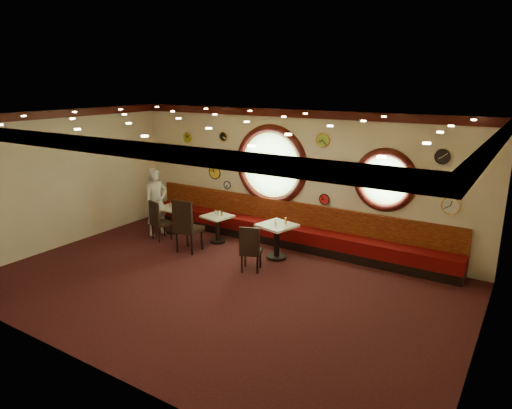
% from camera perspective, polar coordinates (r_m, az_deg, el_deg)
% --- Properties ---
extents(floor, '(9.00, 6.00, 0.00)m').
position_cam_1_polar(floor, '(8.99, -4.70, -10.09)').
color(floor, black).
rests_on(floor, ground).
extents(ceiling, '(9.00, 6.00, 0.02)m').
position_cam_1_polar(ceiling, '(8.15, -5.20, 10.68)').
color(ceiling, gold).
rests_on(ceiling, wall_back).
extents(wall_back, '(9.00, 0.02, 3.20)m').
position_cam_1_polar(wall_back, '(10.90, 4.64, 3.35)').
color(wall_back, beige).
rests_on(wall_back, floor).
extents(wall_front, '(9.00, 0.02, 3.20)m').
position_cam_1_polar(wall_front, '(6.43, -21.39, -6.26)').
color(wall_front, beige).
rests_on(wall_front, floor).
extents(wall_left, '(0.02, 6.00, 3.20)m').
position_cam_1_polar(wall_left, '(11.66, -22.88, 2.97)').
color(wall_left, beige).
rests_on(wall_left, floor).
extents(wall_right, '(0.02, 6.00, 3.20)m').
position_cam_1_polar(wall_right, '(6.84, 26.84, -5.61)').
color(wall_right, beige).
rests_on(wall_right, floor).
extents(molding_back, '(9.00, 0.10, 0.18)m').
position_cam_1_polar(molding_back, '(10.64, 4.69, 11.28)').
color(molding_back, '#350C09').
rests_on(molding_back, wall_back).
extents(molding_front, '(9.00, 0.10, 0.18)m').
position_cam_1_polar(molding_front, '(6.10, -22.39, 7.21)').
color(molding_front, '#350C09').
rests_on(molding_front, wall_back).
extents(molding_left, '(0.10, 6.00, 0.18)m').
position_cam_1_polar(molding_left, '(11.42, -23.53, 10.36)').
color(molding_left, '#350C09').
rests_on(molding_left, wall_back).
extents(molding_right, '(0.10, 6.00, 0.18)m').
position_cam_1_polar(molding_right, '(6.51, 28.00, 7.01)').
color(molding_right, '#350C09').
rests_on(molding_right, wall_back).
extents(banquette_base, '(8.00, 0.55, 0.20)m').
position_cam_1_polar(banquette_base, '(11.07, 3.80, -4.52)').
color(banquette_base, black).
rests_on(banquette_base, floor).
extents(banquette_seat, '(8.00, 0.55, 0.30)m').
position_cam_1_polar(banquette_seat, '(10.99, 3.82, -3.29)').
color(banquette_seat, '#560708').
rests_on(banquette_seat, banquette_base).
extents(banquette_back, '(8.00, 0.10, 0.55)m').
position_cam_1_polar(banquette_back, '(11.05, 4.40, -1.02)').
color(banquette_back, '#5B070A').
rests_on(banquette_back, wall_back).
extents(porthole_left_glass, '(1.66, 0.02, 1.66)m').
position_cam_1_polar(porthole_left_glass, '(11.13, 1.92, 4.96)').
color(porthole_left_glass, '#8DC576').
rests_on(porthole_left_glass, wall_back).
extents(porthole_left_frame, '(1.98, 0.18, 1.98)m').
position_cam_1_polar(porthole_left_frame, '(11.12, 1.88, 4.95)').
color(porthole_left_frame, '#350C09').
rests_on(porthole_left_frame, wall_back).
extents(porthole_left_ring, '(1.61, 0.03, 1.61)m').
position_cam_1_polar(porthole_left_ring, '(11.09, 1.80, 4.92)').
color(porthole_left_ring, gold).
rests_on(porthole_left_ring, wall_back).
extents(porthole_right_glass, '(1.10, 0.02, 1.10)m').
position_cam_1_polar(porthole_right_glass, '(10.04, 15.83, 2.95)').
color(porthole_right_glass, '#8DC576').
rests_on(porthole_right_glass, wall_back).
extents(porthole_right_frame, '(1.38, 0.18, 1.38)m').
position_cam_1_polar(porthole_right_frame, '(10.03, 15.80, 2.94)').
color(porthole_right_frame, '#350C09').
rests_on(porthole_right_frame, wall_back).
extents(porthole_right_ring, '(1.09, 0.03, 1.09)m').
position_cam_1_polar(porthole_right_ring, '(10.00, 15.75, 2.91)').
color(porthole_right_ring, gold).
rests_on(porthole_right_ring, wall_back).
extents(wall_clock_0, '(0.24, 0.03, 0.24)m').
position_cam_1_polar(wall_clock_0, '(11.78, -4.08, 8.45)').
color(wall_clock_0, black).
rests_on(wall_clock_0, wall_back).
extents(wall_clock_1, '(0.30, 0.03, 0.30)m').
position_cam_1_polar(wall_clock_1, '(10.38, 8.35, 7.96)').
color(wall_clock_1, '#8BC03C').
rests_on(wall_clock_1, wall_back).
extents(wall_clock_2, '(0.24, 0.03, 0.24)m').
position_cam_1_polar(wall_clock_2, '(10.60, 8.56, 0.66)').
color(wall_clock_2, red).
rests_on(wall_clock_2, wall_back).
extents(wall_clock_3, '(0.28, 0.03, 0.28)m').
position_cam_1_polar(wall_clock_3, '(9.66, 22.29, 5.54)').
color(wall_clock_3, black).
rests_on(wall_clock_3, wall_back).
extents(wall_clock_4, '(0.36, 0.03, 0.36)m').
position_cam_1_polar(wall_clock_4, '(12.10, -5.15, 4.06)').
color(wall_clock_4, yellow).
rests_on(wall_clock_4, wall_back).
extents(wall_clock_5, '(0.26, 0.03, 0.26)m').
position_cam_1_polar(wall_clock_5, '(12.53, -8.55, 8.28)').
color(wall_clock_5, '#88AB22').
rests_on(wall_clock_5, wall_back).
extents(wall_clock_6, '(0.22, 0.03, 0.22)m').
position_cam_1_polar(wall_clock_6, '(10.25, 11.28, 4.34)').
color(wall_clock_6, '#F1F852').
rests_on(wall_clock_6, wall_back).
extents(wall_clock_7, '(0.34, 0.03, 0.34)m').
position_cam_1_polar(wall_clock_7, '(9.81, 23.16, -0.11)').
color(wall_clock_7, white).
rests_on(wall_clock_7, wall_back).
extents(wall_clock_8, '(0.20, 0.03, 0.20)m').
position_cam_1_polar(wall_clock_8, '(11.93, -3.58, 2.46)').
color(wall_clock_8, white).
rests_on(wall_clock_8, wall_back).
extents(table_a, '(0.67, 0.67, 0.68)m').
position_cam_1_polar(table_a, '(12.01, -10.41, -1.48)').
color(table_a, black).
rests_on(table_a, floor).
extents(table_b, '(0.72, 0.72, 0.68)m').
position_cam_1_polar(table_b, '(11.14, -4.85, -2.62)').
color(table_b, black).
rests_on(table_b, floor).
extents(table_c, '(0.87, 0.87, 0.79)m').
position_cam_1_polar(table_c, '(10.10, 2.61, -4.07)').
color(table_c, black).
rests_on(table_c, floor).
extents(chair_a, '(0.52, 0.52, 0.62)m').
position_cam_1_polar(chair_a, '(11.46, -12.18, -1.66)').
color(chair_a, black).
rests_on(chair_a, floor).
extents(chair_b, '(0.57, 0.57, 0.78)m').
position_cam_1_polar(chair_b, '(10.48, -8.77, -2.26)').
color(chair_b, black).
rests_on(chair_b, floor).
extents(chair_c, '(0.54, 0.54, 0.62)m').
position_cam_1_polar(chair_c, '(9.36, -0.71, -5.21)').
color(chair_c, black).
rests_on(chair_c, floor).
extents(condiment_a_salt, '(0.03, 0.03, 0.09)m').
position_cam_1_polar(condiment_a_salt, '(12.03, -10.69, 0.00)').
color(condiment_a_salt, silver).
rests_on(condiment_a_salt, table_a).
extents(condiment_b_salt, '(0.04, 0.04, 0.11)m').
position_cam_1_polar(condiment_b_salt, '(11.14, -5.09, -0.98)').
color(condiment_b_salt, silver).
rests_on(condiment_b_salt, table_b).
extents(condiment_c_salt, '(0.04, 0.04, 0.11)m').
position_cam_1_polar(condiment_c_salt, '(10.05, 2.43, -2.08)').
color(condiment_c_salt, silver).
rests_on(condiment_c_salt, table_c).
extents(condiment_a_pepper, '(0.04, 0.04, 0.10)m').
position_cam_1_polar(condiment_a_pepper, '(11.88, -10.74, -0.17)').
color(condiment_a_pepper, silver).
rests_on(condiment_a_pepper, table_a).
extents(condiment_b_pepper, '(0.04, 0.04, 0.11)m').
position_cam_1_polar(condiment_b_pepper, '(11.07, -4.79, -1.08)').
color(condiment_b_pepper, '#BCBDC1').
rests_on(condiment_b_pepper, table_b).
extents(condiment_c_pepper, '(0.03, 0.03, 0.09)m').
position_cam_1_polar(condiment_c_pepper, '(9.91, 2.53, -2.41)').
color(condiment_c_pepper, silver).
rests_on(condiment_c_pepper, table_c).
extents(condiment_a_bottle, '(0.05, 0.05, 0.14)m').
position_cam_1_polar(condiment_a_bottle, '(11.90, -9.94, 0.00)').
color(condiment_a_bottle, gold).
rests_on(condiment_a_bottle, table_a).
extents(condiment_b_bottle, '(0.05, 0.05, 0.16)m').
position_cam_1_polar(condiment_b_bottle, '(11.01, -4.33, -1.03)').
color(condiment_b_bottle, gold).
rests_on(condiment_b_bottle, table_b).
extents(condiment_c_bottle, '(0.05, 0.05, 0.15)m').
position_cam_1_polar(condiment_c_bottle, '(10.01, 3.75, -2.06)').
color(condiment_c_bottle, gold).
rests_on(condiment_c_bottle, table_c).
extents(waiter, '(0.57, 0.71, 1.72)m').
position_cam_1_polar(waiter, '(11.84, -12.36, 0.31)').
color(waiter, silver).
rests_on(waiter, floor).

